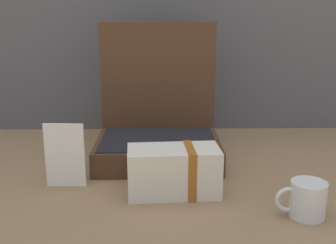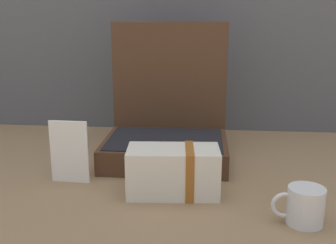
{
  "view_description": "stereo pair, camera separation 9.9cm",
  "coord_description": "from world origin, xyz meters",
  "px_view_note": "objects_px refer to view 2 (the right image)",
  "views": [
    {
      "loc": [
        -0.04,
        -0.98,
        0.44
      ],
      "look_at": [
        -0.03,
        -0.02,
        0.18
      ],
      "focal_mm": 44.31,
      "sensor_mm": 36.0,
      "label": 1
    },
    {
      "loc": [
        0.06,
        -0.97,
        0.44
      ],
      "look_at": [
        -0.03,
        -0.02,
        0.18
      ],
      "focal_mm": 44.31,
      "sensor_mm": 36.0,
      "label": 2
    }
  ],
  "objects_px": {
    "cream_toiletry_bag": "(175,171)",
    "info_card_left": "(69,152)",
    "open_suitcase": "(167,128)",
    "coffee_mug": "(304,206)"
  },
  "relations": [
    {
      "from": "open_suitcase",
      "to": "cream_toiletry_bag",
      "type": "xyz_separation_m",
      "value": [
        0.04,
        -0.26,
        -0.03
      ]
    },
    {
      "from": "open_suitcase",
      "to": "cream_toiletry_bag",
      "type": "relative_size",
      "value": 1.76
    },
    {
      "from": "cream_toiletry_bag",
      "to": "info_card_left",
      "type": "bearing_deg",
      "value": 170.29
    },
    {
      "from": "coffee_mug",
      "to": "info_card_left",
      "type": "relative_size",
      "value": 0.67
    },
    {
      "from": "cream_toiletry_bag",
      "to": "coffee_mug",
      "type": "distance_m",
      "value": 0.31
    },
    {
      "from": "cream_toiletry_bag",
      "to": "info_card_left",
      "type": "relative_size",
      "value": 1.38
    },
    {
      "from": "open_suitcase",
      "to": "cream_toiletry_bag",
      "type": "distance_m",
      "value": 0.27
    },
    {
      "from": "info_card_left",
      "to": "open_suitcase",
      "type": "bearing_deg",
      "value": 45.17
    },
    {
      "from": "coffee_mug",
      "to": "open_suitcase",
      "type": "bearing_deg",
      "value": 130.0
    },
    {
      "from": "open_suitcase",
      "to": "cream_toiletry_bag",
      "type": "bearing_deg",
      "value": -80.67
    }
  ]
}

